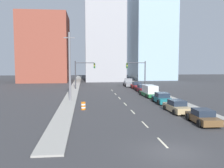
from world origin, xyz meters
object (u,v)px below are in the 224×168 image
at_px(sedan_brown, 203,117).
at_px(sedan_teal, 162,98).
at_px(box_truck_green, 150,91).
at_px(sedan_tan, 177,107).
at_px(traffic_signal_left, 81,71).
at_px(traffic_barrel, 83,106).
at_px(pickup_truck_gray, 129,83).
at_px(sedan_red, 137,86).
at_px(sedan_maroon, 142,89).
at_px(utility_pole_left_mid, 70,66).
at_px(traffic_signal_right, 140,71).

relative_size(sedan_brown, sedan_teal, 0.92).
bearing_deg(box_truck_green, sedan_tan, -93.78).
relative_size(traffic_signal_left, box_truck_green, 1.04).
height_order(traffic_barrel, pickup_truck_gray, pickup_truck_gray).
height_order(traffic_signal_left, sedan_teal, traffic_signal_left).
relative_size(traffic_barrel, sedan_tan, 0.20).
bearing_deg(sedan_red, sedan_tan, -94.74).
bearing_deg(sedan_tan, sedan_red, 86.58).
distance_m(sedan_maroon, sedan_red, 5.73).
xyz_separation_m(utility_pole_left_mid, sedan_brown, (13.38, -14.98, -4.59)).
bearing_deg(pickup_truck_gray, traffic_signal_right, -75.05).
bearing_deg(traffic_signal_right, sedan_red, -158.02).
xyz_separation_m(sedan_teal, sedan_maroon, (0.23, 13.40, -0.01)).
distance_m(utility_pole_left_mid, sedan_tan, 16.65).
height_order(traffic_signal_right, sedan_tan, traffic_signal_right).
bearing_deg(sedan_brown, traffic_barrel, 145.95).
bearing_deg(sedan_teal, traffic_signal_right, 88.12).
relative_size(traffic_barrel, sedan_maroon, 0.22).
distance_m(traffic_barrel, sedan_teal, 11.82).
distance_m(traffic_signal_left, utility_pole_left_mid, 16.58).
bearing_deg(utility_pole_left_mid, pickup_truck_gray, 60.46).
relative_size(traffic_signal_right, sedan_brown, 1.37).
xyz_separation_m(box_truck_green, sedan_maroon, (0.26, 6.63, -0.24)).
distance_m(traffic_signal_left, sedan_red, 12.51).
bearing_deg(traffic_signal_right, sedan_brown, -91.45).
relative_size(traffic_barrel, sedan_red, 0.22).
bearing_deg(pickup_truck_gray, sedan_brown, -86.09).
bearing_deg(traffic_signal_left, sedan_brown, -69.23).
height_order(traffic_signal_left, sedan_red, traffic_signal_left).
relative_size(traffic_signal_right, sedan_tan, 1.28).
bearing_deg(sedan_maroon, traffic_barrel, -125.18).
bearing_deg(sedan_teal, sedan_maroon, 90.04).
height_order(utility_pole_left_mid, sedan_brown, utility_pole_left_mid).
relative_size(traffic_signal_right, sedan_teal, 1.27).
xyz_separation_m(sedan_brown, sedan_teal, (-0.19, 12.05, 0.05)).
relative_size(traffic_signal_right, traffic_barrel, 6.45).
relative_size(traffic_signal_right, utility_pole_left_mid, 0.60).
bearing_deg(sedan_tan, sedan_brown, -87.21).
xyz_separation_m(traffic_signal_right, traffic_barrel, (-12.18, -23.17, -3.50)).
xyz_separation_m(traffic_signal_left, sedan_tan, (11.46, -25.94, -3.32)).
distance_m(traffic_signal_left, sedan_teal, 22.91).
xyz_separation_m(utility_pole_left_mid, sedan_teal, (13.19, -2.92, -4.54)).
bearing_deg(sedan_brown, sedan_tan, 96.82).
distance_m(utility_pole_left_mid, traffic_barrel, 8.46).
height_order(traffic_signal_right, sedan_brown, traffic_signal_right).
bearing_deg(sedan_tan, box_truck_green, 86.86).
xyz_separation_m(sedan_tan, pickup_truck_gray, (-0.04, 32.17, 0.11)).
relative_size(sedan_teal, sedan_red, 1.10).
xyz_separation_m(sedan_red, pickup_truck_gray, (-0.64, 6.50, 0.08)).
bearing_deg(sedan_teal, sedan_brown, -88.06).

